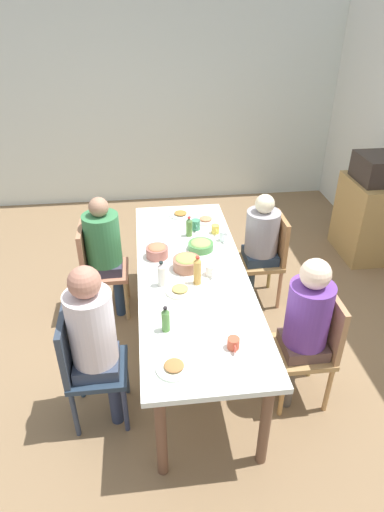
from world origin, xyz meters
The scene contains 29 objects.
ground_plane centered at (0.00, 0.00, 0.00)m, with size 7.62×7.62×0.00m, color olive.
wall_left centered at (-3.23, 0.00, 1.30)m, with size 0.12×4.96×2.60m, color silver.
dining_table centered at (0.00, 0.00, 0.70)m, with size 2.44×0.85×0.78m.
chair_0 centered at (-0.61, -0.80, 0.51)m, with size 0.40×0.40×0.90m.
person_0 centered at (-0.61, -0.71, 0.71)m, with size 0.32×0.32×1.18m.
chair_1 centered at (0.61, 0.80, 0.51)m, with size 0.40×0.40×0.90m.
person_1 centered at (0.61, 0.71, 0.73)m, with size 0.30×0.30×1.22m.
chair_2 centered at (0.61, -0.80, 0.51)m, with size 0.40×0.40×0.90m.
person_2 centered at (0.61, -0.71, 0.76)m, with size 0.30×0.30×1.27m.
chair_3 centered at (-0.61, 0.80, 0.51)m, with size 0.40×0.40×0.90m.
person_3 centered at (-0.61, 0.71, 0.68)m, with size 0.31×0.31×1.13m.
plate_0 centered at (0.99, -0.22, 0.79)m, with size 0.22×0.22×0.04m.
plate_1 centered at (0.24, -0.12, 0.79)m, with size 0.22×0.22×0.04m.
plate_2 centered at (-0.85, 0.23, 0.79)m, with size 0.21×0.21×0.04m.
plate_3 centered at (-1.00, 0.01, 0.79)m, with size 0.22×0.22×0.04m.
bowl_0 centered at (-0.06, -0.04, 0.83)m, with size 0.21×0.21×0.11m.
bowl_1 centered at (-0.34, 0.12, 0.82)m, with size 0.21×0.21×0.08m.
bowl_2 centered at (-0.27, -0.26, 0.83)m, with size 0.18×0.18×0.11m.
cup_0 centered at (-0.70, 0.12, 0.82)m, with size 0.12×0.08×0.09m.
cup_1 centered at (-0.61, 0.29, 0.82)m, with size 0.11×0.07×0.08m.
cup_2 centered at (-0.46, 0.33, 0.82)m, with size 0.11×0.07×0.09m.
cup_3 centered at (0.05, 0.14, 0.82)m, with size 0.13×0.09×0.08m.
cup_4 centered at (0.86, 0.15, 0.81)m, with size 0.11×0.08×0.07m.
bottle_0 centered at (0.15, 0.02, 0.89)m, with size 0.06×0.06×0.24m.
bottle_1 centered at (0.14, -0.24, 0.87)m, with size 0.06×0.06×0.20m.
bottle_2 centered at (0.65, -0.25, 0.86)m, with size 0.05×0.05×0.19m.
bottle_3 centered at (-0.59, 0.05, 0.86)m, with size 0.06×0.06×0.19m.
side_cabinet centered at (-1.34, 2.12, 0.45)m, with size 0.70×0.44×0.90m, color #AC874D.
microwave centered at (-1.34, 2.12, 1.04)m, with size 0.48×0.36×0.28m, color #2E2520.
Camera 1 is at (2.81, -0.34, 2.67)m, focal length 30.63 mm.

